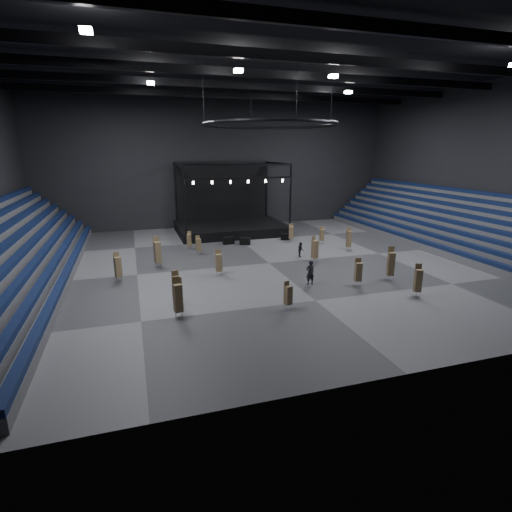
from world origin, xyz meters
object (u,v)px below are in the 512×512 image
object	(u,v)px
stage	(230,221)
chair_stack_10	(322,235)
chair_stack_6	(178,297)
chair_stack_9	(189,240)
chair_stack_2	(418,280)
chair_stack_11	(291,232)
chair_stack_4	(391,263)
flight_case_mid	(245,241)
flight_case_left	(228,240)
chair_stack_1	(288,295)
crew_member	(301,249)
chair_stack_7	(315,249)
chair_stack_3	(358,271)
chair_stack_14	(157,252)
chair_stack_13	(198,244)
chair_stack_0	(349,239)
chair_stack_12	(219,262)
man_center	(310,272)
chair_stack_8	(118,266)
chair_stack_5	(177,287)
flight_case_right	(286,237)

from	to	relation	value
stage	chair_stack_10	world-z (taller)	stage
chair_stack_6	chair_stack_9	world-z (taller)	chair_stack_6
chair_stack_2	chair_stack_11	bearing A→B (deg)	117.09
chair_stack_4	flight_case_mid	bearing A→B (deg)	135.39
flight_case_left	chair_stack_10	xyz separation A→B (m)	(10.60, -3.09, 0.66)
chair_stack_1	crew_member	bearing A→B (deg)	46.26
chair_stack_7	chair_stack_3	bearing A→B (deg)	-108.14
chair_stack_2	chair_stack_14	bearing A→B (deg)	163.60
chair_stack_13	chair_stack_0	bearing A→B (deg)	-22.40
stage	chair_stack_10	bearing A→B (deg)	-49.52
chair_stack_3	chair_stack_13	xyz separation A→B (m)	(-10.80, 13.94, -0.14)
flight_case_mid	chair_stack_6	bearing A→B (deg)	-117.90
chair_stack_10	chair_stack_4	bearing A→B (deg)	-83.56
chair_stack_2	chair_stack_10	distance (m)	18.05
chair_stack_11	chair_stack_14	world-z (taller)	chair_stack_14
flight_case_left	stage	bearing A→B (deg)	75.14
chair_stack_12	flight_case_left	bearing A→B (deg)	69.43
chair_stack_4	chair_stack_11	bearing A→B (deg)	117.47
chair_stack_12	man_center	size ratio (longest dim) A/B	1.15
chair_stack_6	man_center	world-z (taller)	chair_stack_6
chair_stack_2	chair_stack_13	size ratio (longest dim) A/B	1.27
chair_stack_14	flight_case_mid	bearing A→B (deg)	14.50
chair_stack_4	crew_member	xyz separation A→B (m)	(-4.21, 9.34, -0.73)
chair_stack_6	chair_stack_12	bearing A→B (deg)	48.26
flight_case_mid	chair_stack_8	size ratio (longest dim) A/B	0.49
chair_stack_0	man_center	bearing A→B (deg)	-130.78
chair_stack_11	chair_stack_13	distance (m)	11.91
chair_stack_2	chair_stack_14	distance (m)	22.98
chair_stack_5	crew_member	world-z (taller)	chair_stack_5
chair_stack_8	chair_stack_9	xyz separation A→B (m)	(7.34, 9.33, -0.23)
chair_stack_5	chair_stack_6	world-z (taller)	chair_stack_6
chair_stack_3	chair_stack_8	xyz separation A→B (m)	(-18.77, 7.06, 0.09)
flight_case_right	chair_stack_14	distance (m)	17.50
chair_stack_4	flight_case_right	bearing A→B (deg)	117.59
chair_stack_4	man_center	distance (m)	7.11
chair_stack_9	chair_stack_10	size ratio (longest dim) A/B	1.00
chair_stack_8	chair_stack_13	distance (m)	10.53
chair_stack_5	chair_stack_7	size ratio (longest dim) A/B	0.97
chair_stack_0	chair_stack_8	bearing A→B (deg)	-168.15
chair_stack_13	man_center	world-z (taller)	man_center
chair_stack_12	chair_stack_13	size ratio (longest dim) A/B	1.17
chair_stack_0	chair_stack_9	xyz separation A→B (m)	(-16.77, 5.67, -0.24)
chair_stack_1	chair_stack_14	distance (m)	15.56
chair_stack_11	chair_stack_1	bearing A→B (deg)	-98.91
chair_stack_0	crew_member	xyz separation A→B (m)	(-6.15, -0.94, -0.56)
chair_stack_1	chair_stack_10	xyz separation A→B (m)	(11.30, 17.45, 0.00)
chair_stack_9	chair_stack_14	world-z (taller)	chair_stack_14
chair_stack_7	chair_stack_14	size ratio (longest dim) A/B	0.90
chair_stack_6	chair_stack_12	xyz separation A→B (m)	(4.50, 8.08, -0.19)
flight_case_left	chair_stack_14	xyz separation A→B (m)	(-8.62, -7.15, 1.07)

